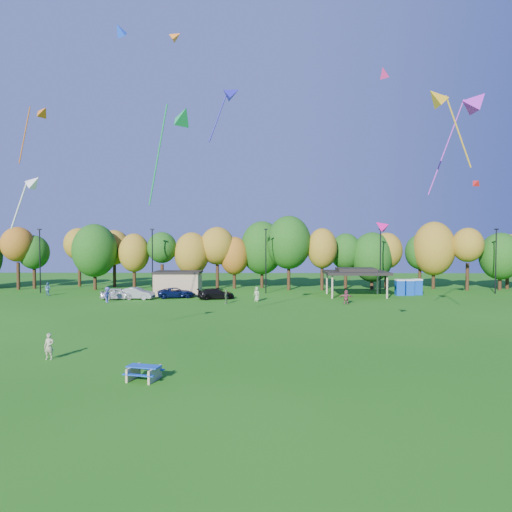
{
  "coord_description": "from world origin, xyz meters",
  "views": [
    {
      "loc": [
        1.75,
        -23.87,
        7.49
      ],
      "look_at": [
        1.22,
        6.0,
        6.44
      ],
      "focal_mm": 32.0,
      "sensor_mm": 36.0,
      "label": 1
    }
  ],
  "objects_px": {
    "picnic_table": "(144,372)",
    "kite_flyer": "(49,346)",
    "porta_potties": "(409,287)",
    "car_c": "(176,293)",
    "car_d": "(216,294)",
    "car_a": "(118,294)",
    "car_b": "(136,293)"
  },
  "relations": [
    {
      "from": "picnic_table",
      "to": "car_d",
      "type": "relative_size",
      "value": 0.44
    },
    {
      "from": "car_d",
      "to": "picnic_table",
      "type": "bearing_deg",
      "value": 163.7
    },
    {
      "from": "porta_potties",
      "to": "picnic_table",
      "type": "bearing_deg",
      "value": -124.45
    },
    {
      "from": "kite_flyer",
      "to": "car_c",
      "type": "xyz_separation_m",
      "value": [
        2.06,
        30.65,
        -0.16
      ]
    },
    {
      "from": "car_c",
      "to": "car_b",
      "type": "bearing_deg",
      "value": 92.57
    },
    {
      "from": "porta_potties",
      "to": "kite_flyer",
      "type": "relative_size",
      "value": 2.27
    },
    {
      "from": "car_b",
      "to": "car_c",
      "type": "distance_m",
      "value": 5.02
    },
    {
      "from": "picnic_table",
      "to": "car_c",
      "type": "xyz_separation_m",
      "value": [
        -4.98,
        34.7,
        0.22
      ]
    },
    {
      "from": "car_b",
      "to": "car_d",
      "type": "distance_m",
      "value": 10.06
    },
    {
      "from": "car_b",
      "to": "picnic_table",
      "type": "bearing_deg",
      "value": -156.62
    },
    {
      "from": "porta_potties",
      "to": "car_c",
      "type": "xyz_separation_m",
      "value": [
        -31.1,
        -3.38,
        -0.44
      ]
    },
    {
      "from": "car_b",
      "to": "car_c",
      "type": "height_order",
      "value": "car_b"
    },
    {
      "from": "picnic_table",
      "to": "car_d",
      "type": "distance_m",
      "value": 33.5
    },
    {
      "from": "car_d",
      "to": "kite_flyer",
      "type": "bearing_deg",
      "value": 150.21
    },
    {
      "from": "picnic_table",
      "to": "kite_flyer",
      "type": "distance_m",
      "value": 8.13
    },
    {
      "from": "porta_potties",
      "to": "car_c",
      "type": "relative_size",
      "value": 0.79
    },
    {
      "from": "car_a",
      "to": "car_d",
      "type": "distance_m",
      "value": 12.26
    },
    {
      "from": "car_c",
      "to": "car_d",
      "type": "height_order",
      "value": "car_d"
    },
    {
      "from": "car_b",
      "to": "porta_potties",
      "type": "bearing_deg",
      "value": -75.18
    },
    {
      "from": "car_a",
      "to": "car_d",
      "type": "bearing_deg",
      "value": -97.13
    },
    {
      "from": "picnic_table",
      "to": "car_c",
      "type": "height_order",
      "value": "car_c"
    },
    {
      "from": "kite_flyer",
      "to": "car_c",
      "type": "relative_size",
      "value": 0.35
    },
    {
      "from": "kite_flyer",
      "to": "car_b",
      "type": "height_order",
      "value": "kite_flyer"
    },
    {
      "from": "picnic_table",
      "to": "kite_flyer",
      "type": "xyz_separation_m",
      "value": [
        -7.04,
        4.04,
        0.38
      ]
    },
    {
      "from": "car_d",
      "to": "car_a",
      "type": "bearing_deg",
      "value": 77.08
    },
    {
      "from": "picnic_table",
      "to": "car_b",
      "type": "distance_m",
      "value": 34.54
    },
    {
      "from": "kite_flyer",
      "to": "car_d",
      "type": "relative_size",
      "value": 0.35
    },
    {
      "from": "car_c",
      "to": "car_d",
      "type": "distance_m",
      "value": 5.41
    },
    {
      "from": "porta_potties",
      "to": "car_a",
      "type": "height_order",
      "value": "porta_potties"
    },
    {
      "from": "car_a",
      "to": "car_b",
      "type": "relative_size",
      "value": 0.96
    },
    {
      "from": "car_a",
      "to": "car_d",
      "type": "height_order",
      "value": "car_a"
    },
    {
      "from": "kite_flyer",
      "to": "car_b",
      "type": "relative_size",
      "value": 0.37
    }
  ]
}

